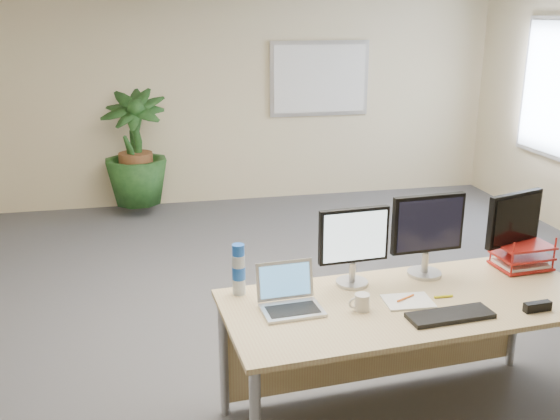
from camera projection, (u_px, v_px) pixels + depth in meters
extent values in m
plane|color=#434348|center=(304.00, 353.00, 4.51)|extent=(8.00, 8.00, 0.00)
cube|color=beige|center=(227.00, 97.00, 7.83)|extent=(7.00, 0.04, 2.70)
cube|color=silver|center=(319.00, 79.00, 7.99)|extent=(1.30, 0.03, 0.95)
cube|color=silver|center=(320.00, 79.00, 7.97)|extent=(1.20, 0.01, 0.85)
cube|color=silver|center=(558.00, 89.00, 6.89)|extent=(0.03, 1.30, 1.55)
cube|color=silver|center=(556.00, 89.00, 6.89)|extent=(0.01, 1.20, 1.45)
cube|color=tan|center=(412.00, 302.00, 3.49)|extent=(2.18, 1.03, 0.03)
cube|color=tan|center=(378.00, 332.00, 4.00)|extent=(2.02, 0.15, 0.67)
cylinder|color=#AFAFB4|center=(224.00, 357.00, 3.71)|extent=(0.06, 0.06, 0.79)
cylinder|color=#AFAFB4|center=(515.00, 314.00, 4.25)|extent=(0.06, 0.06, 0.79)
imported|color=#133615|center=(135.00, 154.00, 7.40)|extent=(1.01, 1.01, 1.50)
cylinder|color=#AFAFB4|center=(352.00, 282.00, 3.69)|extent=(0.19, 0.19, 0.02)
cylinder|color=#AFAFB4|center=(352.00, 272.00, 3.67)|extent=(0.04, 0.04, 0.12)
cube|color=black|center=(354.00, 235.00, 3.60)|extent=(0.42, 0.07, 0.33)
cube|color=white|center=(355.00, 237.00, 3.58)|extent=(0.38, 0.03, 0.29)
cylinder|color=#AFAFB4|center=(424.00, 273.00, 3.82)|extent=(0.21, 0.21, 0.02)
cylinder|color=#AFAFB4|center=(425.00, 262.00, 3.80)|extent=(0.04, 0.04, 0.12)
cube|color=black|center=(428.00, 223.00, 3.73)|extent=(0.46, 0.07, 0.35)
cube|color=black|center=(430.00, 225.00, 3.70)|extent=(0.42, 0.03, 0.31)
cylinder|color=#AFAFB4|center=(509.00, 264.00, 3.96)|extent=(0.20, 0.20, 0.02)
cylinder|color=#AFAFB4|center=(510.00, 254.00, 3.94)|extent=(0.04, 0.04, 0.12)
cube|color=black|center=(514.00, 219.00, 3.87)|extent=(0.42, 0.17, 0.34)
cube|color=black|center=(517.00, 220.00, 3.85)|extent=(0.38, 0.13, 0.30)
cube|color=silver|center=(292.00, 310.00, 3.35)|extent=(0.34, 0.25, 0.02)
cube|color=black|center=(293.00, 309.00, 3.34)|extent=(0.28, 0.16, 0.00)
cube|color=silver|center=(285.00, 280.00, 3.44)|extent=(0.33, 0.08, 0.21)
cube|color=#5092CD|center=(285.00, 281.00, 3.44)|extent=(0.29, 0.06, 0.17)
cube|color=black|center=(450.00, 315.00, 3.28)|extent=(0.47, 0.18, 0.03)
cylinder|color=silver|center=(362.00, 302.00, 3.36)|extent=(0.08, 0.08, 0.09)
torus|color=silver|center=(354.00, 303.00, 3.35)|extent=(0.06, 0.02, 0.06)
cube|color=white|center=(408.00, 301.00, 3.46)|extent=(0.28, 0.21, 0.01)
cylinder|color=orange|center=(406.00, 298.00, 3.47)|extent=(0.13, 0.07, 0.01)
cylinder|color=yellow|center=(444.00, 297.00, 3.51)|extent=(0.11, 0.02, 0.01)
cylinder|color=silver|center=(239.00, 275.00, 3.53)|extent=(0.07, 0.07, 0.24)
cylinder|color=blue|center=(238.00, 250.00, 3.49)|extent=(0.07, 0.07, 0.06)
cylinder|color=blue|center=(239.00, 273.00, 3.53)|extent=(0.08, 0.08, 0.07)
cube|color=#A51914|center=(520.00, 265.00, 3.93)|extent=(0.34, 0.27, 0.01)
cube|color=#A51914|center=(522.00, 255.00, 3.91)|extent=(0.34, 0.27, 0.01)
cube|color=#A51914|center=(523.00, 245.00, 3.89)|extent=(0.34, 0.27, 0.01)
cube|color=white|center=(521.00, 263.00, 3.93)|extent=(0.31, 0.24, 0.02)
cube|color=black|center=(537.00, 307.00, 3.35)|extent=(0.16, 0.05, 0.05)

